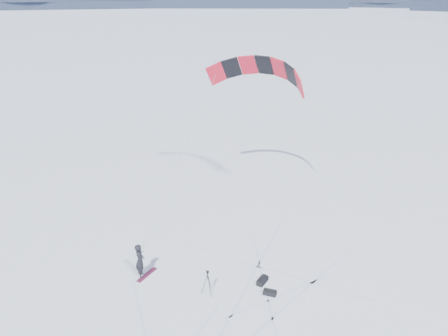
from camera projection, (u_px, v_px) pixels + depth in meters
ground at (200, 305)px, 20.92m from camera, size 1800.00×1800.00×0.00m
horizon_hills at (199, 255)px, 19.82m from camera, size 704.00×704.00×8.00m
snow_tracks at (200, 316)px, 20.22m from camera, size 17.62×14.39×0.01m
snowkiter at (141, 276)px, 22.99m from camera, size 0.60×0.79×1.93m
snowboard at (147, 275)px, 23.06m from camera, size 1.40×0.86×0.04m
tripod at (208, 279)px, 21.40m from camera, size 0.59×0.52×1.31m
gear_bag_a at (262, 281)px, 22.40m from camera, size 0.82×0.62×0.33m
gear_bag_b at (270, 292)px, 21.56m from camera, size 0.65×0.71×0.30m
power_kite at (260, 72)px, 28.87m from camera, size 12.85×7.82×8.52m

